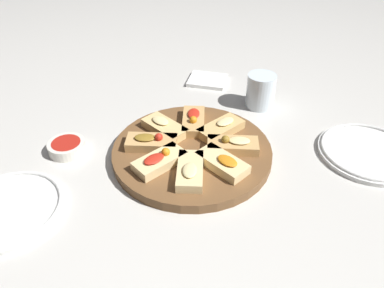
{
  "coord_description": "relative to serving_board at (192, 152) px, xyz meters",
  "views": [
    {
      "loc": [
        -0.21,
        0.65,
        0.55
      ],
      "look_at": [
        0.0,
        0.0,
        0.03
      ],
      "focal_mm": 35.0,
      "sensor_mm": 36.0,
      "label": 1
    }
  ],
  "objects": [
    {
      "name": "ground_plane",
      "position": [
        0.0,
        0.0,
        -0.01
      ],
      "size": [
        3.0,
        3.0,
        0.0
      ],
      "primitive_type": "plane",
      "color": "beige"
    },
    {
      "name": "serving_board",
      "position": [
        0.0,
        0.0,
        0.0
      ],
      "size": [
        0.37,
        0.37,
        0.02
      ],
      "primitive_type": "cylinder",
      "color": "brown",
      "rests_on": "ground_plane"
    },
    {
      "name": "focaccia_slice_0",
      "position": [
        0.05,
        0.08,
        0.02
      ],
      "size": [
        0.1,
        0.13,
        0.04
      ],
      "color": "#E5C689",
      "rests_on": "serving_board"
    },
    {
      "name": "focaccia_slice_1",
      "position": [
        -0.03,
        0.09,
        0.02
      ],
      "size": [
        0.08,
        0.13,
        0.03
      ],
      "color": "#E5C689",
      "rests_on": "serving_board"
    },
    {
      "name": "focaccia_slice_2",
      "position": [
        -0.08,
        0.04,
        0.02
      ],
      "size": [
        0.13,
        0.1,
        0.03
      ],
      "color": "#E5C689",
      "rests_on": "serving_board"
    },
    {
      "name": "focaccia_slice_3",
      "position": [
        -0.09,
        -0.02,
        0.02
      ],
      "size": [
        0.13,
        0.08,
        0.04
      ],
      "color": "tan",
      "rests_on": "serving_board"
    },
    {
      "name": "focaccia_slice_4",
      "position": [
        -0.05,
        -0.08,
        0.02
      ],
      "size": [
        0.1,
        0.13,
        0.03
      ],
      "color": "tan",
      "rests_on": "serving_board"
    },
    {
      "name": "focaccia_slice_5",
      "position": [
        0.03,
        -0.09,
        0.02
      ],
      "size": [
        0.08,
        0.13,
        0.04
      ],
      "color": "tan",
      "rests_on": "serving_board"
    },
    {
      "name": "focaccia_slice_6",
      "position": [
        0.08,
        -0.04,
        0.02
      ],
      "size": [
        0.13,
        0.1,
        0.03
      ],
      "color": "#DBB775",
      "rests_on": "serving_board"
    },
    {
      "name": "focaccia_slice_7",
      "position": [
        0.09,
        0.02,
        0.02
      ],
      "size": [
        0.13,
        0.08,
        0.04
      ],
      "color": "tan",
      "rests_on": "serving_board"
    },
    {
      "name": "plate_left",
      "position": [
        -0.39,
        -0.13,
        -0.0
      ],
      "size": [
        0.23,
        0.23,
        0.02
      ],
      "color": "white",
      "rests_on": "ground_plane"
    },
    {
      "name": "plate_right",
      "position": [
        0.29,
        0.28,
        -0.0
      ],
      "size": [
        0.22,
        0.22,
        0.02
      ],
      "color": "white",
      "rests_on": "ground_plane"
    },
    {
      "name": "water_glass",
      "position": [
        -0.11,
        -0.27,
        0.04
      ],
      "size": [
        0.08,
        0.08,
        0.09
      ],
      "primitive_type": "cylinder",
      "color": "silver",
      "rests_on": "ground_plane"
    },
    {
      "name": "napkin_stack",
      "position": [
        0.07,
        -0.36,
        -0.01
      ],
      "size": [
        0.12,
        0.1,
        0.01
      ],
      "primitive_type": "cube",
      "rotation": [
        0.0,
        0.0,
        0.08
      ],
      "color": "white",
      "rests_on": "ground_plane"
    },
    {
      "name": "dipping_bowl",
      "position": [
        0.28,
        0.08,
        0.0
      ],
      "size": [
        0.09,
        0.09,
        0.03
      ],
      "color": "silver",
      "rests_on": "ground_plane"
    }
  ]
}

